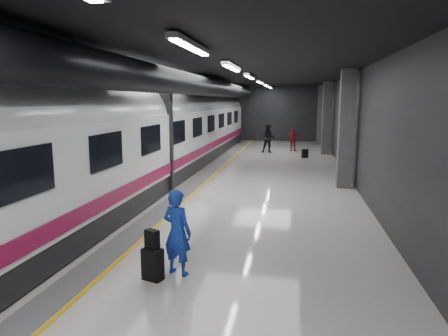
{
  "coord_description": "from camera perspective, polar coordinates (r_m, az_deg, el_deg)",
  "views": [
    {
      "loc": [
        2.65,
        -13.83,
        3.33
      ],
      "look_at": [
        0.39,
        -1.24,
        1.17
      ],
      "focal_mm": 32.0,
      "sensor_mm": 36.0,
      "label": 1
    }
  ],
  "objects": [
    {
      "name": "traveler_main",
      "position": [
        7.8,
        -6.71,
        -9.09
      ],
      "size": [
        0.71,
        0.58,
        1.69
      ],
      "primitive_type": "imported",
      "rotation": [
        0.0,
        0.0,
        2.81
      ],
      "color": "blue",
      "rests_on": "ground"
    },
    {
      "name": "suitcase_far",
      "position": [
        24.1,
        11.48,
        2.05
      ],
      "size": [
        0.41,
        0.35,
        0.51
      ],
      "primitive_type": "cube",
      "rotation": [
        0.0,
        0.0,
        0.43
      ],
      "color": "black",
      "rests_on": "ground"
    },
    {
      "name": "suitcase_main",
      "position": [
        7.81,
        -10.15,
        -13.38
      ],
      "size": [
        0.43,
        0.34,
        0.61
      ],
      "primitive_type": "cube",
      "rotation": [
        0.0,
        0.0,
        -0.32
      ],
      "color": "black",
      "rests_on": "ground"
    },
    {
      "name": "platform_hall",
      "position": [
        15.08,
        -1.08,
        10.36
      ],
      "size": [
        10.02,
        40.02,
        4.51
      ],
      "color": "black",
      "rests_on": "ground"
    },
    {
      "name": "traveler_far_b",
      "position": [
        27.17,
        9.8,
        4.04
      ],
      "size": [
        0.96,
        0.51,
        1.55
      ],
      "primitive_type": "imported",
      "rotation": [
        0.0,
        0.0,
        0.15
      ],
      "color": "maroon",
      "rests_on": "ground"
    },
    {
      "name": "traveler_far_a",
      "position": [
        26.03,
        6.36,
        4.24
      ],
      "size": [
        0.96,
        0.77,
        1.87
      ],
      "primitive_type": "imported",
      "rotation": [
        0.0,
        0.0,
        0.07
      ],
      "color": "black",
      "rests_on": "ground"
    },
    {
      "name": "train",
      "position": [
        15.09,
        -12.92,
        4.54
      ],
      "size": [
        3.05,
        38.0,
        4.05
      ],
      "color": "black",
      "rests_on": "ground"
    },
    {
      "name": "shoulder_bag",
      "position": [
        7.66,
        -10.23,
        -9.99
      ],
      "size": [
        0.31,
        0.24,
        0.36
      ],
      "primitive_type": "cube",
      "rotation": [
        0.0,
        0.0,
        -0.42
      ],
      "color": "black",
      "rests_on": "suitcase_main"
    },
    {
      "name": "ground",
      "position": [
        14.47,
        -0.66,
        -3.73
      ],
      "size": [
        40.0,
        40.0,
        0.0
      ],
      "primitive_type": "plane",
      "color": "beige",
      "rests_on": "ground"
    }
  ]
}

